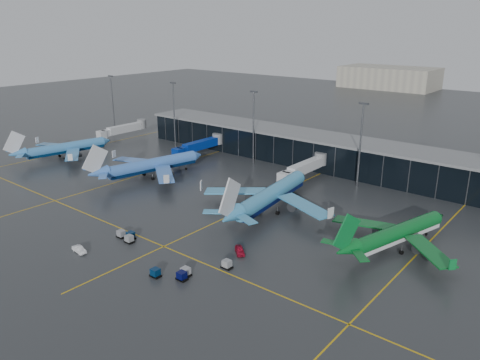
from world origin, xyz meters
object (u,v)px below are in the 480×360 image
Objects in this scene: airliner_klm_west at (66,142)px; service_van_white at (79,249)px; airliner_aer_lingus at (399,224)px; baggage_carts at (159,255)px; airliner_klm_near at (272,185)px; service_van_red at (240,250)px; mobile_airstair at (233,215)px; airliner_arkefly at (153,157)px.

airliner_klm_west is 81.54m from service_van_white.
baggage_carts is (-36.87, -36.49, -4.97)m from airliner_aer_lingus.
airliner_klm_west is 123.10m from airliner_aer_lingus.
airliner_aer_lingus is 69.64m from service_van_white.
airliner_klm_near reaches higher than service_van_red.
mobile_airstair reaches higher than service_van_white.
airliner_klm_near is 10.16× the size of service_van_red.
airliner_klm_near is at bearing 82.68° from mobile_airstair.
baggage_carts is at bearing -69.96° from mobile_airstair.
mobile_airstair is at bearing -15.38° from service_van_white.
service_van_red is at bearing 46.51° from baggage_carts.
mobile_airstair is 0.88× the size of service_van_white.
mobile_airstair is at bearing 86.19° from service_van_red.
mobile_airstair is (-2.13, 26.53, 0.01)m from baggage_carts.
service_van_red is 34.73m from service_van_white.
airliner_klm_west is at bearing -161.18° from airliner_arkefly.
airliner_arkefly reaches higher than service_van_red.
airliner_arkefly is at bearing -177.90° from mobile_airstair.
baggage_carts is at bearing -54.36° from service_van_white.
service_van_white is at bearing 169.98° from service_van_red.
airliner_klm_near is (46.07, 0.78, 0.41)m from airliner_arkefly.
airliner_aer_lingus is at bearing -43.76° from service_van_white.
airliner_klm_near is at bearing 13.00° from airliner_arkefly.
airliner_arkefly is at bearing 36.99° from service_van_white.
airliner_arkefly reaches higher than airliner_klm_west.
service_van_white is (-52.39, -45.61, -5.04)m from airliner_aer_lingus.
service_van_white is (-27.27, -21.51, -0.06)m from service_van_red.
airliner_klm_near is 27.21m from service_van_red.
airliner_klm_near is at bearing -15.89° from service_van_white.
baggage_carts is at bearing -100.92° from airliner_klm_near.
airliner_arkefly is 10.07× the size of service_van_white.
mobile_airstair is at bearing 6.80° from airliner_klm_west.
airliner_arkefly reaches higher than mobile_airstair.
airliner_arkefly reaches higher than service_van_white.
airliner_klm_near reaches higher than airliner_arkefly.
airliner_arkefly is 80.60m from airliner_aer_lingus.
airliner_klm_near is 13.05m from mobile_airstair.
airliner_klm_west is 91.79m from baggage_carts.
airliner_arkefly is 0.94× the size of airliner_klm_near.
airliner_arkefly is at bearing 16.87° from airliner_klm_west.
service_van_white is at bearing -118.41° from airliner_klm_near.
service_van_white is at bearing -95.14° from mobile_airstair.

